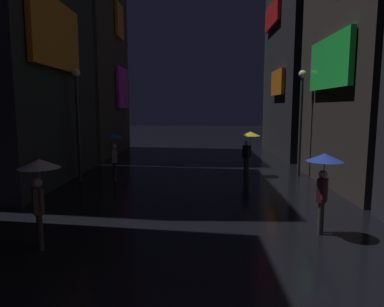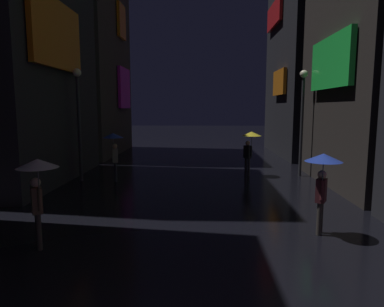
% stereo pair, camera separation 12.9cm
% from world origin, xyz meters
% --- Properties ---
extents(building_left_far, '(4.25, 8.35, 20.21)m').
position_xyz_m(building_left_far, '(-7.48, 22.17, 10.11)').
color(building_left_far, '#33302D').
rests_on(building_left_far, ground).
extents(pedestrian_foreground_left_blue, '(0.90, 0.90, 2.12)m').
position_xyz_m(pedestrian_foreground_left_blue, '(-3.53, 13.15, 1.67)').
color(pedestrian_foreground_left_blue, '#2D2D38').
rests_on(pedestrian_foreground_left_blue, ground).
extents(pedestrian_near_crossing_blue, '(0.90, 0.90, 2.12)m').
position_xyz_m(pedestrian_near_crossing_blue, '(3.37, 6.80, 1.67)').
color(pedestrian_near_crossing_blue, '#38332D').
rests_on(pedestrian_near_crossing_blue, ground).
extents(pedestrian_midstreet_left_yellow, '(0.90, 0.90, 2.12)m').
position_xyz_m(pedestrian_midstreet_left_yellow, '(2.61, 14.43, 1.67)').
color(pedestrian_midstreet_left_yellow, '#2D2D38').
rests_on(pedestrian_midstreet_left_yellow, ground).
extents(pedestrian_foreground_right_clear, '(0.90, 0.90, 2.12)m').
position_xyz_m(pedestrian_foreground_right_clear, '(-3.28, 5.68, 1.67)').
color(pedestrian_foreground_right_clear, '#38332D').
rests_on(pedestrian_foreground_right_clear, ground).
extents(streetlamp_right_far, '(0.36, 0.36, 4.94)m').
position_xyz_m(streetlamp_right_far, '(5.00, 14.50, 3.13)').
color(streetlamp_right_far, '#2D2D33').
rests_on(streetlamp_right_far, ground).
extents(streetlamp_left_far, '(0.36, 0.36, 4.89)m').
position_xyz_m(streetlamp_left_far, '(-5.00, 13.08, 3.11)').
color(streetlamp_left_far, '#2D2D33').
rests_on(streetlamp_left_far, ground).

